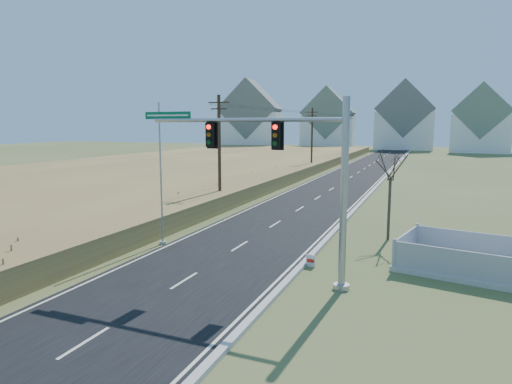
% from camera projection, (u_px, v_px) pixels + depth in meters
% --- Properties ---
extents(ground, '(260.00, 260.00, 0.00)m').
position_uv_depth(ground, '(206.00, 268.00, 21.28)').
color(ground, '#475429').
rests_on(ground, ground).
extents(road, '(8.00, 180.00, 0.06)m').
position_uv_depth(road, '(363.00, 170.00, 67.38)').
color(road, black).
rests_on(road, ground).
extents(curb, '(0.30, 180.00, 0.18)m').
position_uv_depth(curb, '(392.00, 171.00, 65.88)').
color(curb, '#B2AFA8').
rests_on(curb, ground).
extents(reed_marsh, '(38.00, 110.00, 1.30)m').
position_uv_depth(reed_marsh, '(186.00, 166.00, 66.67)').
color(reed_marsh, '#9C8D46').
rests_on(reed_marsh, ground).
extents(utility_pole_near, '(1.80, 0.26, 9.00)m').
position_uv_depth(utility_pole_near, '(219.00, 149.00, 36.76)').
color(utility_pole_near, '#422D1E').
rests_on(utility_pole_near, ground).
extents(utility_pole_mid, '(1.80, 0.26, 9.00)m').
position_uv_depth(utility_pole_mid, '(312.00, 139.00, 64.42)').
color(utility_pole_mid, '#422D1E').
rests_on(utility_pole_mid, ground).
extents(utility_pole_far, '(1.80, 0.26, 9.00)m').
position_uv_depth(utility_pole_far, '(349.00, 135.00, 92.08)').
color(utility_pole_far, '#422D1E').
rests_on(utility_pole_far, ground).
extents(condo_nw, '(17.69, 13.38, 19.05)m').
position_uv_depth(condo_nw, '(251.00, 121.00, 125.98)').
color(condo_nw, white).
rests_on(condo_nw, ground).
extents(condo_nnw, '(14.93, 11.17, 17.03)m').
position_uv_depth(condo_nnw, '(328.00, 124.00, 126.30)').
color(condo_nnw, white).
rests_on(condo_nnw, ground).
extents(condo_n, '(15.27, 10.20, 18.54)m').
position_uv_depth(condo_n, '(405.00, 121.00, 122.72)').
color(condo_n, white).
rests_on(condo_n, ground).
extents(condo_ne, '(14.12, 10.51, 16.52)m').
position_uv_depth(condo_ne, '(481.00, 124.00, 109.00)').
color(condo_ne, white).
rests_on(condo_ne, ground).
extents(traffic_signal_mast, '(9.71, 0.73, 7.73)m').
position_uv_depth(traffic_signal_mast, '(298.00, 173.00, 18.64)').
color(traffic_signal_mast, '#9EA0A5').
rests_on(traffic_signal_mast, ground).
extents(fence_enclosure, '(6.95, 5.46, 1.41)m').
position_uv_depth(fence_enclosure, '(471.00, 265.00, 20.86)').
color(fence_enclosure, '#B7B5AD').
rests_on(fence_enclosure, ground).
extents(open_sign, '(0.46, 0.14, 0.57)m').
position_uv_depth(open_sign, '(311.00, 261.00, 21.47)').
color(open_sign, white).
rests_on(open_sign, ground).
extents(flagpole, '(0.35, 0.35, 7.85)m').
position_uv_depth(flagpole, '(161.00, 189.00, 25.18)').
color(flagpole, '#B7B5AD').
rests_on(flagpole, ground).
extents(bare_tree, '(2.06, 2.06, 5.47)m').
position_uv_depth(bare_tree, '(391.00, 164.00, 25.95)').
color(bare_tree, '#4C3F33').
rests_on(bare_tree, ground).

